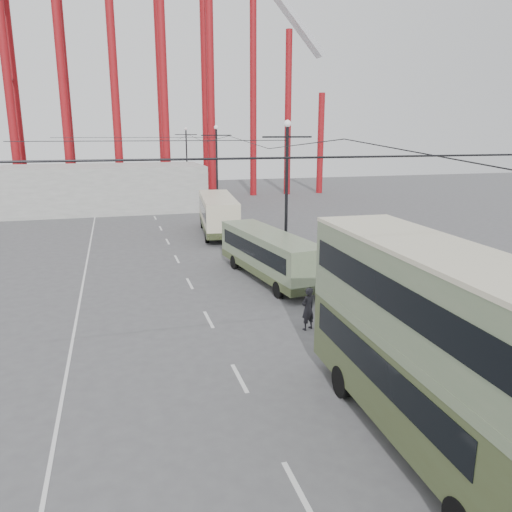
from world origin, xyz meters
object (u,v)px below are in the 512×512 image
object	(u,v)px
double_decker_bus	(432,338)
single_decker_green	(269,253)
single_decker_cream	(218,213)
pedestrian	(308,309)

from	to	relation	value
double_decker_bus	single_decker_green	world-z (taller)	double_decker_bus
single_decker_cream	pedestrian	world-z (taller)	single_decker_cream
double_decker_bus	single_decker_cream	world-z (taller)	double_decker_bus
single_decker_cream	pedestrian	size ratio (longest dim) A/B	5.50
single_decker_green	pedestrian	xyz separation A→B (m)	(-0.67, -7.98, -0.62)
double_decker_bus	single_decker_green	xyz separation A→B (m)	(0.64, 16.73, -1.59)
double_decker_bus	pedestrian	xyz separation A→B (m)	(-0.03, 8.75, -2.20)
single_decker_green	single_decker_cream	size ratio (longest dim) A/B	0.95
double_decker_bus	pedestrian	distance (m)	9.03
single_decker_cream	pedestrian	bearing A→B (deg)	-84.78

